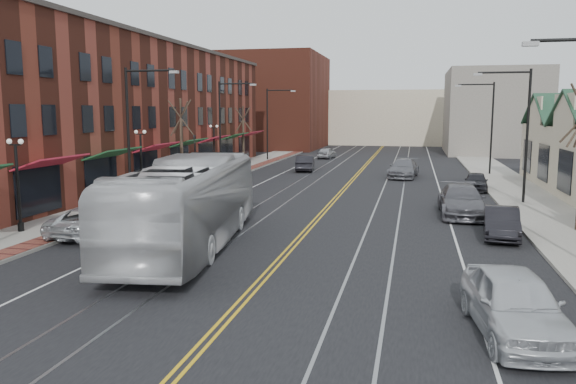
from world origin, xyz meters
The scene contains 28 objects.
ground centered at (0.00, 0.00, 0.00)m, with size 160.00×160.00×0.00m, color black.
sidewalk_left centered at (-12.00, 20.00, 0.07)m, with size 4.00×120.00×0.15m, color gray.
sidewalk_right centered at (12.00, 20.00, 0.07)m, with size 4.00×120.00×0.15m, color gray.
building_left centered at (-19.00, 27.00, 5.50)m, with size 10.00×50.00×11.00m, color maroon.
backdrop_left centered at (-16.00, 70.00, 7.00)m, with size 14.00×18.00×14.00m, color maroon.
backdrop_mid centered at (0.00, 85.00, 4.50)m, with size 22.00×14.00×9.00m, color #C4B696.
backdrop_right centered at (15.00, 65.00, 5.50)m, with size 12.00×16.00×11.00m, color slate.
streetlight_l_1 centered at (-11.05, 16.00, 5.03)m, with size 3.33×0.25×8.00m.
streetlight_l_2 centered at (-11.05, 32.00, 5.03)m, with size 3.33×0.25×8.00m.
streetlight_l_3 centered at (-11.05, 48.00, 5.03)m, with size 3.33×0.25×8.00m.
streetlight_r_1 centered at (11.05, 22.00, 5.03)m, with size 3.33×0.25×8.00m.
streetlight_r_2 centered at (11.05, 38.00, 5.03)m, with size 3.33×0.25×8.00m.
lamppost_l_1 centered at (-12.80, 8.00, 2.20)m, with size 0.84×0.28×4.27m.
lamppost_l_2 centered at (-12.80, 20.00, 2.20)m, with size 0.84×0.28×4.27m.
lamppost_l_3 centered at (-12.80, 34.00, 2.20)m, with size 0.84×0.28×4.27m.
tree_left_near centered at (-12.50, 26.00, 3.51)m, with size 1.78×1.37×6.48m.
tree_left_far centered at (-12.50, 42.00, 3.28)m, with size 1.66×1.28×6.02m.
manhole_far centered at (-11.20, 8.00, 0.16)m, with size 0.60×0.60×0.02m, color #592D19.
traffic_signal centered at (-10.60, 24.00, 2.35)m, with size 0.18×0.15×3.80m.
transit_bus centered at (-4.14, 7.32, 1.86)m, with size 3.13×13.39×3.73m, color silver.
parked_suv centered at (-9.30, 8.52, 0.69)m, with size 2.30×4.98×1.38m, color silver.
parked_car_a centered at (7.50, 0.43, 0.84)m, with size 1.99×4.96×1.69m, color silver.
parked_car_b centered at (8.83, 12.11, 0.69)m, with size 1.46×4.19×1.38m, color black.
parked_car_c centered at (7.50, 17.30, 0.83)m, with size 2.33×5.74×1.67m, color #5B5B61.
parked_car_d centered at (9.30, 27.62, 0.66)m, with size 1.57×3.89×1.33m, color black.
distant_car_left centered at (-5.17, 38.04, 0.75)m, with size 1.58×4.54×1.50m, color black.
distant_car_right centered at (4.07, 34.59, 0.80)m, with size 2.23×5.49×1.59m, color slate.
distant_car_far centered at (-5.29, 52.38, 0.68)m, with size 1.62×4.02×1.37m, color #A0A2A7.
Camera 1 is at (4.88, -14.15, 5.68)m, focal length 35.00 mm.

